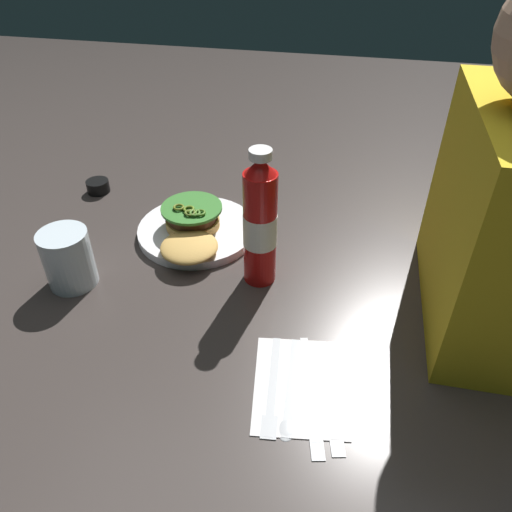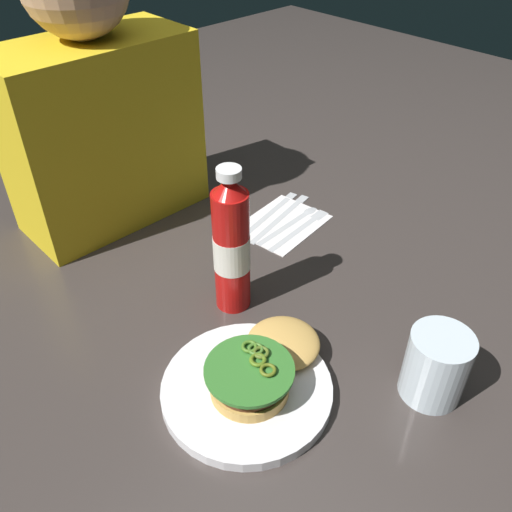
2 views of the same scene
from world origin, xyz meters
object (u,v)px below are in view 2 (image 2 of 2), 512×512
at_px(burger_sandwich, 262,364).
at_px(spoon_utensil, 296,219).
at_px(water_glass, 436,366).
at_px(fork_utensil, 304,225).
at_px(diner_person, 98,107).
at_px(ketchup_bottle, 231,246).
at_px(dinner_plate, 247,389).
at_px(butter_knife, 284,214).
at_px(steak_knife, 273,210).
at_px(napkin, 282,223).

xyz_separation_m(burger_sandwich, spoon_utensil, (0.34, 0.25, -0.03)).
height_order(water_glass, fork_utensil, water_glass).
bearing_deg(diner_person, water_glass, -84.09).
bearing_deg(ketchup_bottle, diner_person, 88.92).
relative_size(dinner_plate, butter_knife, 1.16).
bearing_deg(spoon_utensil, butter_knife, 101.28).
relative_size(dinner_plate, steak_knife, 1.25).
relative_size(ketchup_bottle, butter_knife, 1.23).
bearing_deg(diner_person, spoon_utensil, -48.39).
bearing_deg(dinner_plate, diner_person, 77.39).
distance_m(dinner_plate, burger_sandwich, 0.04).
distance_m(water_glass, steak_knife, 0.51).
xyz_separation_m(water_glass, butter_knife, (0.17, 0.46, -0.05)).
height_order(ketchup_bottle, butter_knife, ketchup_bottle).
relative_size(fork_utensil, diner_person, 0.34).
bearing_deg(ketchup_bottle, spoon_utensil, 20.16).
xyz_separation_m(spoon_utensil, steak_knife, (-0.01, 0.06, 0.00)).
height_order(steak_knife, diner_person, diner_person).
height_order(dinner_plate, fork_utensil, dinner_plate).
height_order(spoon_utensil, diner_person, diner_person).
xyz_separation_m(dinner_plate, steak_knife, (0.36, 0.31, -0.00)).
xyz_separation_m(dinner_plate, burger_sandwich, (0.03, 0.00, 0.03)).
bearing_deg(burger_sandwich, dinner_plate, -178.52).
height_order(dinner_plate, butter_knife, dinner_plate).
bearing_deg(dinner_plate, spoon_utensil, 34.00).
bearing_deg(dinner_plate, burger_sandwich, 1.48).
xyz_separation_m(water_glass, diner_person, (-0.07, 0.71, 0.18)).
bearing_deg(dinner_plate, napkin, 37.54).
bearing_deg(steak_knife, butter_knife, -79.98).
relative_size(water_glass, steak_knife, 0.55).
bearing_deg(diner_person, fork_utensil, -51.67).
bearing_deg(water_glass, dinner_plate, 137.56).
height_order(water_glass, diner_person, diner_person).
distance_m(burger_sandwich, butter_knife, 0.44).
bearing_deg(water_glass, steak_knife, 70.92).
distance_m(burger_sandwich, water_glass, 0.24).
xyz_separation_m(spoon_utensil, diner_person, (-0.25, 0.28, 0.23)).
bearing_deg(diner_person, dinner_plate, -102.61).
height_order(napkin, spoon_utensil, spoon_utensil).
height_order(burger_sandwich, diner_person, diner_person).
bearing_deg(water_glass, butter_knife, 69.39).
relative_size(burger_sandwich, spoon_utensil, 1.13).
height_order(water_glass, napkin, water_glass).
relative_size(ketchup_bottle, diner_person, 0.48).
distance_m(fork_utensil, spoon_utensil, 0.03).
xyz_separation_m(burger_sandwich, butter_knife, (0.33, 0.28, -0.03)).
bearing_deg(napkin, spoon_utensil, -20.80).
bearing_deg(steak_knife, spoon_utensil, -79.30).
bearing_deg(spoon_utensil, dinner_plate, -146.00).
relative_size(spoon_utensil, diner_person, 0.34).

